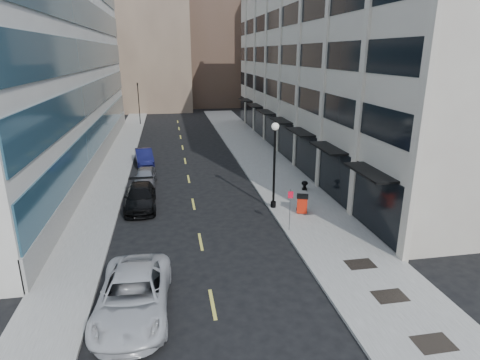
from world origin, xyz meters
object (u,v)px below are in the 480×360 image
object	(u,v)px
trash_bin	(302,203)
urn_planter	(305,184)
car_white_van	(133,296)
lamppost	(274,158)
sign_post	(290,204)
traffic_signal	(138,85)
car_black_pickup	(140,197)
car_silver_sedan	(145,177)
car_blue_sedan	(144,157)

from	to	relation	value
trash_bin	urn_planter	bearing A→B (deg)	88.73
car_white_van	urn_planter	distance (m)	17.76
lamppost	sign_post	bearing A→B (deg)	-90.00
lamppost	traffic_signal	bearing A→B (deg)	106.73
car_black_pickup	lamppost	bearing A→B (deg)	-13.71
car_silver_sedan	sign_post	world-z (taller)	sign_post
car_blue_sedan	car_black_pickup	bearing A→B (deg)	-96.00
car_white_van	trash_bin	distance (m)	13.45
traffic_signal	car_silver_sedan	bearing A→B (deg)	-86.03
car_blue_sedan	sign_post	world-z (taller)	sign_post
car_black_pickup	car_blue_sedan	world-z (taller)	car_black_pickup
car_white_van	sign_post	bearing A→B (deg)	39.68
car_silver_sedan	sign_post	xyz separation A→B (m)	(8.79, -10.63, 1.10)
car_silver_sedan	trash_bin	bearing A→B (deg)	-35.95
car_silver_sedan	urn_planter	bearing A→B (deg)	-15.12
car_black_pickup	urn_planter	xyz separation A→B (m)	(12.20, 1.19, -0.17)
car_blue_sedan	car_white_van	bearing A→B (deg)	-95.75
sign_post	urn_planter	distance (m)	7.70
traffic_signal	urn_planter	bearing A→B (deg)	-66.74
traffic_signal	lamppost	bearing A→B (deg)	-73.27
traffic_signal	sign_post	size ratio (longest dim) A/B	2.70
car_blue_sedan	lamppost	bearing A→B (deg)	-63.25
car_white_van	car_black_pickup	size ratio (longest dim) A/B	1.19
car_black_pickup	car_silver_sedan	xyz separation A→B (m)	(0.11, 4.98, -0.04)
car_blue_sedan	trash_bin	xyz separation A→B (m)	(10.79, -14.82, 0.08)
car_white_van	lamppost	distance (m)	13.52
car_blue_sedan	lamppost	world-z (taller)	lamppost
traffic_signal	car_blue_sedan	size ratio (longest dim) A/B	1.60
car_silver_sedan	lamppost	size ratio (longest dim) A/B	0.70
car_black_pickup	sign_post	world-z (taller)	sign_post
trash_bin	car_blue_sedan	bearing A→B (deg)	145.83
car_blue_sedan	car_silver_sedan	bearing A→B (deg)	-94.00
sign_post	urn_planter	size ratio (longest dim) A/B	3.73
car_white_van	sign_post	xyz separation A→B (m)	(8.50, 6.42, 0.95)
car_black_pickup	trash_bin	bearing A→B (deg)	-18.46
sign_post	car_blue_sedan	bearing A→B (deg)	124.69
car_white_van	urn_planter	size ratio (longest dim) A/B	8.77
car_blue_sedan	sign_post	bearing A→B (deg)	-69.40
car_blue_sedan	urn_planter	world-z (taller)	car_blue_sedan
traffic_signal	car_blue_sedan	xyz separation A→B (m)	(1.62, -22.39, -5.00)
traffic_signal	car_black_pickup	distance (m)	34.41
car_silver_sedan	car_blue_sedan	xyz separation A→B (m)	(-0.39, 6.63, 0.02)
car_black_pickup	sign_post	size ratio (longest dim) A/B	1.98
sign_post	car_white_van	bearing A→B (deg)	-136.26
traffic_signal	car_silver_sedan	size ratio (longest dim) A/B	1.69
car_blue_sedan	lamppost	xyz separation A→B (m)	(9.18, -13.54, 2.91)
trash_bin	sign_post	xyz separation A→B (m)	(-1.61, -2.45, 1.00)
traffic_signal	car_black_pickup	world-z (taller)	traffic_signal
car_black_pickup	trash_bin	xyz separation A→B (m)	(10.51, -3.21, 0.05)
traffic_signal	trash_bin	xyz separation A→B (m)	(12.41, -37.21, -4.92)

